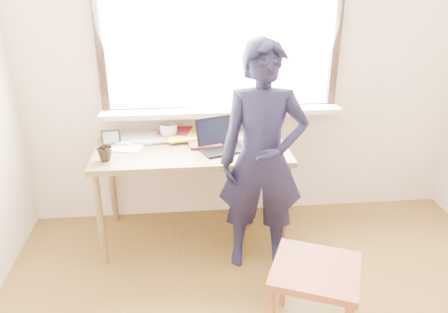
{
  "coord_description": "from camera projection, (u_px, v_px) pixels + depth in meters",
  "views": [
    {
      "loc": [
        -0.51,
        -1.33,
        1.93
      ],
      "look_at": [
        -0.28,
        0.95,
        0.96
      ],
      "focal_mm": 35.0,
      "sensor_mm": 36.0,
      "label": 1
    }
  ],
  "objects": [
    {
      "name": "room_shell",
      "position": [
        317.0,
        60.0,
        1.56
      ],
      "size": [
        3.52,
        4.02,
        2.61
      ],
      "color": "beige",
      "rests_on": "ground"
    },
    {
      "name": "mug_white",
      "position": [
        169.0,
        131.0,
        3.35
      ],
      "size": [
        0.19,
        0.19,
        0.11
      ],
      "primitive_type": "imported",
      "rotation": [
        0.0,
        0.0,
        0.54
      ],
      "color": "white",
      "rests_on": "desk"
    },
    {
      "name": "desk",
      "position": [
        192.0,
        157.0,
        3.21
      ],
      "size": [
        1.4,
        0.7,
        0.75
      ],
      "color": "brown",
      "rests_on": "ground"
    },
    {
      "name": "work_chair",
      "position": [
        315.0,
        278.0,
        2.37
      ],
      "size": [
        0.59,
        0.58,
        0.47
      ],
      "color": "#9F5534",
      "rests_on": "ground"
    },
    {
      "name": "laptop",
      "position": [
        220.0,
        141.0,
        3.14
      ],
      "size": [
        0.38,
        0.34,
        0.22
      ],
      "color": "black",
      "rests_on": "desk"
    },
    {
      "name": "picture_frame",
      "position": [
        111.0,
        138.0,
        3.19
      ],
      "size": [
        0.14,
        0.03,
        0.11
      ],
      "color": "black",
      "rests_on": "desk"
    },
    {
      "name": "mug_dark",
      "position": [
        105.0,
        154.0,
        2.94
      ],
      "size": [
        0.12,
        0.12,
        0.1
      ],
      "primitive_type": "imported",
      "rotation": [
        0.0,
        0.0,
        -0.15
      ],
      "color": "black",
      "rests_on": "desk"
    },
    {
      "name": "mouse",
      "position": [
        250.0,
        148.0,
        3.12
      ],
      "size": [
        0.08,
        0.06,
        0.03
      ],
      "primitive_type": "ellipsoid",
      "color": "black",
      "rests_on": "desk"
    },
    {
      "name": "desk_clutter",
      "position": [
        183.0,
        138.0,
        3.3
      ],
      "size": [
        0.84,
        0.49,
        0.03
      ],
      "color": "white",
      "rests_on": "desk"
    },
    {
      "name": "person",
      "position": [
        262.0,
        160.0,
        2.87
      ],
      "size": [
        0.62,
        0.44,
        1.57
      ],
      "primitive_type": "imported",
      "rotation": [
        0.0,
        0.0,
        -0.12
      ],
      "color": "black",
      "rests_on": "ground"
    },
    {
      "name": "book_a",
      "position": [
        147.0,
        138.0,
        3.32
      ],
      "size": [
        0.19,
        0.25,
        0.02
      ],
      "primitive_type": "imported",
      "rotation": [
        0.0,
        0.0,
        0.04
      ],
      "color": "white",
      "rests_on": "desk"
    },
    {
      "name": "book_b",
      "position": [
        240.0,
        133.0,
        3.43
      ],
      "size": [
        0.33,
        0.34,
        0.02
      ],
      "primitive_type": "imported",
      "rotation": [
        0.0,
        0.0,
        -0.67
      ],
      "color": "white",
      "rests_on": "desk"
    }
  ]
}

